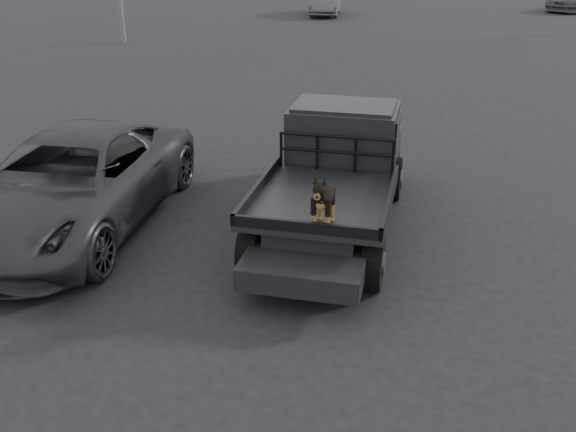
% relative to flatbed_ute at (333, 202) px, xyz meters
% --- Properties ---
extents(ground, '(120.00, 120.00, 0.00)m').
position_rel_flatbed_ute_xyz_m(ground, '(0.22, -2.16, -0.46)').
color(ground, black).
rests_on(ground, ground).
extents(flatbed_ute, '(2.00, 5.40, 0.92)m').
position_rel_flatbed_ute_xyz_m(flatbed_ute, '(0.00, 0.00, 0.00)').
color(flatbed_ute, black).
rests_on(flatbed_ute, ground).
extents(ute_cab, '(1.72, 1.30, 0.88)m').
position_rel_flatbed_ute_xyz_m(ute_cab, '(0.00, 0.95, 0.90)').
color(ute_cab, black).
rests_on(ute_cab, flatbed_ute).
extents(headache_rack, '(1.80, 0.08, 0.55)m').
position_rel_flatbed_ute_xyz_m(headache_rack, '(0.00, 0.20, 0.74)').
color(headache_rack, black).
rests_on(headache_rack, flatbed_ute).
extents(dog, '(0.32, 0.60, 0.74)m').
position_rel_flatbed_ute_xyz_m(dog, '(0.18, -1.88, 0.83)').
color(dog, black).
rests_on(dog, flatbed_ute).
extents(parked_suv, '(2.74, 5.49, 1.49)m').
position_rel_flatbed_ute_xyz_m(parked_suv, '(-4.01, -0.83, 0.29)').
color(parked_suv, '#2F2F35').
rests_on(parked_suv, ground).
extents(distant_car_a, '(1.94, 4.39, 1.40)m').
position_rel_flatbed_ute_xyz_m(distant_car_a, '(-5.07, 27.44, 0.24)').
color(distant_car_a, '#49484D').
rests_on(distant_car_a, ground).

